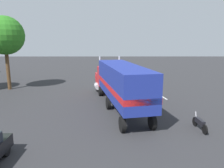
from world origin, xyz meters
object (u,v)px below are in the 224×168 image
at_px(tree_center, 5,36).
at_px(semi_truck, 120,81).
at_px(person_bystander, 146,99).
at_px(motorcycle, 200,123).

bearing_deg(tree_center, semi_truck, -119.44).
relative_size(person_bystander, motorcycle, 0.77).
bearing_deg(tree_center, motorcycle, -123.76).
xyz_separation_m(semi_truck, motorcycle, (-5.13, -5.50, -2.04)).
xyz_separation_m(person_bystander, motorcycle, (-4.98, -3.00, -0.41)).
relative_size(semi_truck, tree_center, 1.56).
height_order(semi_truck, tree_center, tree_center).
xyz_separation_m(semi_truck, tree_center, (7.88, 13.96, 4.28)).
bearing_deg(person_bystander, motorcycle, -148.92).
height_order(person_bystander, tree_center, tree_center).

